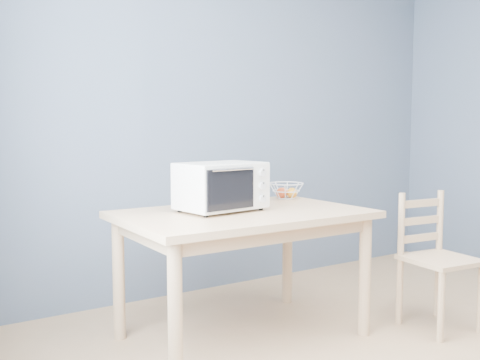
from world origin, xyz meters
TOP-DOWN VIEW (x-y plane):
  - dining_table at (-0.62, 1.28)m, footprint 1.40×0.90m
  - toaster_oven at (-0.75, 1.35)m, footprint 0.52×0.41m
  - fruit_basket at (-0.07, 1.59)m, footprint 0.25×0.25m
  - dining_chair at (0.47, 0.78)m, footprint 0.43×0.43m

SIDE VIEW (x-z plane):
  - dining_chair at x=0.47m, z-range -0.01..0.82m
  - dining_table at x=-0.62m, z-range 0.27..1.02m
  - fruit_basket at x=-0.07m, z-range 0.75..0.86m
  - toaster_oven at x=-0.75m, z-range 0.76..1.04m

